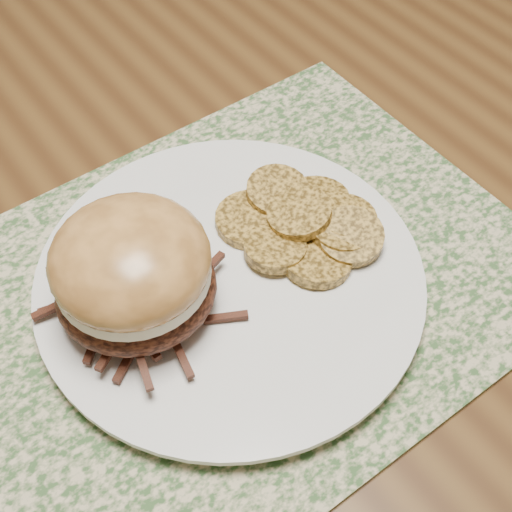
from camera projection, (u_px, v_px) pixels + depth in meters
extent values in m
plane|color=#4F371B|center=(316.00, 458.00, 1.22)|extent=(3.50, 3.50, 0.00)
cube|color=brown|center=(369.00, 142.00, 0.64)|extent=(1.50, 0.90, 0.04)
cylinder|color=brown|center=(476.00, 29.00, 1.38)|extent=(0.06, 0.06, 0.71)
cube|color=#375A2E|center=(227.00, 292.00, 0.51)|extent=(0.45, 0.33, 0.00)
cylinder|color=white|center=(230.00, 281.00, 0.51)|extent=(0.26, 0.26, 0.02)
ellipsoid|color=black|center=(136.00, 289.00, 0.47)|extent=(0.14, 0.13, 0.04)
cylinder|color=beige|center=(132.00, 270.00, 0.45)|extent=(0.13, 0.13, 0.01)
ellipsoid|color=#BC7F3E|center=(130.00, 259.00, 0.44)|extent=(0.13, 0.13, 0.06)
cylinder|color=#B88A36|center=(252.00, 220.00, 0.53)|extent=(0.07, 0.07, 0.01)
cylinder|color=#B88A36|center=(278.00, 192.00, 0.54)|extent=(0.06, 0.06, 0.02)
cylinder|color=#B88A36|center=(318.00, 199.00, 0.54)|extent=(0.07, 0.07, 0.02)
cylinder|color=#B88A36|center=(275.00, 248.00, 0.51)|extent=(0.05, 0.05, 0.01)
cylinder|color=#B88A36|center=(300.00, 213.00, 0.52)|extent=(0.07, 0.07, 0.02)
cylinder|color=#B88A36|center=(346.00, 218.00, 0.52)|extent=(0.06, 0.06, 0.01)
cylinder|color=#B88A36|center=(317.00, 259.00, 0.51)|extent=(0.06, 0.06, 0.02)
cylinder|color=#B88A36|center=(351.00, 236.00, 0.51)|extent=(0.05, 0.05, 0.02)
cylinder|color=#B88A36|center=(342.00, 228.00, 0.52)|extent=(0.06, 0.06, 0.01)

